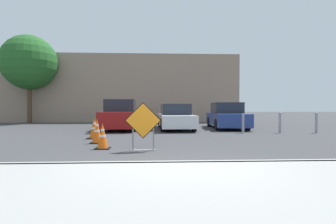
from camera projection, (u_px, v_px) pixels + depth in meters
ground_plane at (164, 128)px, 15.13m from camera, size 96.00×96.00×0.00m
sidewalk_strip at (189, 187)px, 3.71m from camera, size 27.67×2.87×0.14m
curb_lip at (180, 165)px, 5.14m from camera, size 27.67×0.20×0.14m
road_closed_sign at (143, 125)px, 7.21m from camera, size 1.00×0.20×1.34m
traffic_cone_nearest at (103, 136)px, 7.57m from camera, size 0.42×0.42×0.75m
traffic_cone_second at (97, 131)px, 8.73m from camera, size 0.43×0.43×0.82m
traffic_cone_third at (94, 128)px, 10.02m from camera, size 0.53×0.53×0.79m
parked_car_nearest at (121, 116)px, 14.01m from camera, size 1.80×4.06×1.60m
parked_car_second at (175, 117)px, 14.38m from camera, size 1.87×4.60×1.37m
parked_car_third at (227, 117)px, 14.85m from camera, size 1.95×4.19×1.46m
bollard_nearest at (243, 123)px, 12.05m from camera, size 0.12×0.12×0.91m
bollard_second at (280, 122)px, 12.13m from camera, size 0.12×0.12×0.98m
bollard_third at (316, 122)px, 12.22m from camera, size 0.12×0.12×0.96m
building_facade_backdrop at (123, 90)px, 23.07m from camera, size 19.20×5.00×5.45m
street_tree_behind_lot at (29, 63)px, 19.47m from camera, size 4.04×4.04×6.54m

